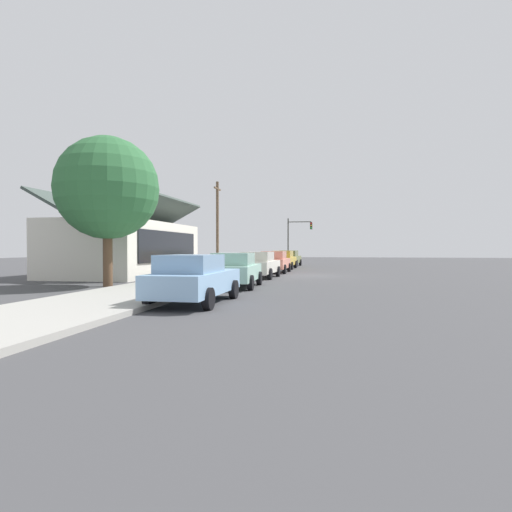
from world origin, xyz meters
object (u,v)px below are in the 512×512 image
car_coral (275,262)px  fire_hydrant_red (232,270)px  shade_tree (107,188)px  traffic_light_main (297,233)px  car_skyblue (194,278)px  car_seafoam (235,270)px  car_mustard (283,260)px  utility_pole_wooden (217,224)px  car_olive (290,258)px  car_ivory (259,265)px

car_coral → fire_hydrant_red: 6.94m
shade_tree → traffic_light_main: shade_tree is taller
car_skyblue → car_coral: same height
car_seafoam → traffic_light_main: bearing=-3.0°
car_skyblue → shade_tree: size_ratio=0.67×
car_seafoam → shade_tree: bearing=93.7°
car_skyblue → car_mustard: (24.00, 0.09, -0.00)m
utility_pole_wooden → car_seafoam: bearing=-161.3°
car_coral → shade_tree: 14.63m
car_skyblue → car_olive: bearing=1.1°
car_seafoam → utility_pole_wooden: size_ratio=0.60×
car_seafoam → car_ivory: bearing=-2.1°
utility_pole_wooden → car_mustard: bearing=-69.3°
fire_hydrant_red → car_seafoam: bearing=-164.6°
traffic_light_main → car_olive: bearing=176.4°
car_skyblue → shade_tree: bearing=50.4°
car_olive → traffic_light_main: bearing=-1.2°
utility_pole_wooden → car_ivory: bearing=-151.1°
shade_tree → fire_hydrant_red: bearing=-36.8°
car_mustard → shade_tree: shade_tree is taller
car_skyblue → car_ivory: bearing=1.2°
car_mustard → car_olive: same height
car_ivory → car_coral: 5.74m
traffic_light_main → fire_hydrant_red: traffic_light_main is taller
shade_tree → utility_pole_wooden: bearing=-1.7°
car_coral → utility_pole_wooden: (4.08, 5.55, 3.11)m
car_coral → fire_hydrant_red: size_ratio=6.50×
shade_tree → traffic_light_main: 30.45m
car_coral → utility_pole_wooden: size_ratio=0.62×
car_seafoam → fire_hydrant_red: size_ratio=6.33×
car_seafoam → car_olive: same height
car_seafoam → fire_hydrant_red: (5.35, 1.47, -0.32)m
car_olive → shade_tree: bearing=169.2°
car_seafoam → utility_pole_wooden: (16.19, 5.47, 3.11)m
fire_hydrant_red → car_coral: bearing=-12.9°
car_seafoam → car_olive: 24.00m
traffic_light_main → car_skyblue: bearing=179.8°
shade_tree → utility_pole_wooden: utility_pole_wooden is taller
car_skyblue → fire_hydrant_red: bearing=8.5°
car_seafoam → utility_pole_wooden: 17.37m
car_skyblue → shade_tree: 8.74m
traffic_light_main → car_ivory: bearing=179.4°
traffic_light_main → car_mustard: bearing=178.8°
car_seafoam → traffic_light_main: size_ratio=0.86×
car_olive → car_seafoam: bearing=-177.2°
fire_hydrant_red → car_ivory: bearing=-53.9°
car_olive → utility_pole_wooden: 9.96m
car_coral → traffic_light_main: (17.02, -0.11, 2.68)m
car_mustard → car_coral: bearing=-178.0°
car_skyblue → traffic_light_main: size_ratio=0.91×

